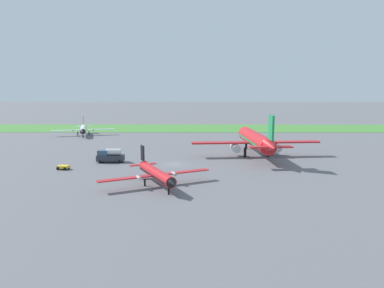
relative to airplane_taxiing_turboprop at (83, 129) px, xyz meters
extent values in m
plane|color=slate|center=(35.61, -48.52, -2.41)|extent=(600.00, 600.00, 0.00)
cube|color=#478438|center=(35.61, 22.71, -2.37)|extent=(360.00, 28.00, 0.08)
cylinder|color=silver|center=(0.10, -0.37, -0.01)|extent=(5.70, 14.37, 1.99)
cone|color=black|center=(2.20, -8.07, -0.01)|extent=(2.41, 2.44, 1.95)
cone|color=silver|center=(-2.10, 7.71, 0.23)|extent=(2.47, 3.17, 1.79)
cube|color=orange|center=(0.10, -0.37, -0.16)|extent=(5.53, 13.61, 0.28)
cube|color=silver|center=(5.29, 1.46, -0.36)|extent=(10.95, 4.24, 0.20)
cube|color=silver|center=(-5.29, -1.43, -0.36)|extent=(10.95, 4.24, 0.20)
cylinder|color=#B7BABF|center=(3.53, 0.40, -0.36)|extent=(1.04, 1.71, 0.64)
cylinder|color=#B7BABF|center=(-3.24, -1.45, -0.36)|extent=(1.04, 1.71, 0.64)
cube|color=orange|center=(-2.00, 7.32, 2.58)|extent=(0.70, 1.79, 3.19)
cube|color=silver|center=(-0.65, 7.69, 0.18)|extent=(3.01, 1.89, 0.16)
cube|color=silver|center=(-3.35, 6.95, 0.18)|extent=(3.01, 1.89, 0.16)
cylinder|color=black|center=(1.68, -6.14, -1.71)|extent=(0.36, 0.36, 1.40)
cylinder|color=black|center=(1.74, 1.11, -1.71)|extent=(0.36, 0.36, 1.40)
cylinder|color=black|center=(-2.06, 0.07, -1.71)|extent=(0.36, 0.36, 1.40)
cylinder|color=red|center=(56.28, -38.09, 1.94)|extent=(5.95, 25.30, 3.83)
cone|color=black|center=(55.09, -24.21, 1.94)|extent=(4.03, 3.79, 3.75)
cone|color=red|center=(57.52, -52.66, 2.42)|extent=(3.85, 5.15, 3.45)
cube|color=#198C4C|center=(56.28, -38.09, 1.66)|extent=(5.90, 23.92, 0.54)
cube|color=red|center=(48.01, -39.49, 1.27)|extent=(16.86, 3.85, 0.38)
cube|color=red|center=(64.66, -38.07, 1.27)|extent=(16.86, 3.85, 0.38)
cylinder|color=#B7BABF|center=(51.01, -39.24, -0.10)|extent=(2.45, 4.34, 2.11)
cylinder|color=#B7BABF|center=(61.66, -38.33, -0.10)|extent=(2.45, 4.34, 2.11)
cube|color=#198C4C|center=(57.46, -51.96, 6.64)|extent=(0.72, 3.16, 5.57)
cube|color=red|center=(55.03, -52.17, 2.33)|extent=(5.03, 2.50, 0.31)
cube|color=red|center=(59.89, -51.75, 2.33)|extent=(5.03, 2.50, 0.31)
cylinder|color=black|center=(55.39, -27.68, -1.19)|extent=(0.69, 0.69, 2.44)
cylinder|color=black|center=(53.43, -40.08, -1.19)|extent=(0.69, 0.69, 2.44)
cylinder|color=black|center=(59.42, -39.57, -1.19)|extent=(0.69, 0.69, 2.44)
cylinder|color=red|center=(33.45, -67.58, -0.06)|extent=(8.00, 13.51, 1.96)
cone|color=black|center=(36.92, -74.60, -0.06)|extent=(2.59, 2.61, 1.92)
cone|color=red|center=(29.81, -60.20, 0.19)|extent=(2.79, 3.24, 1.76)
cube|color=black|center=(33.45, -67.58, -0.20)|extent=(7.69, 12.82, 0.27)
cube|color=red|center=(38.10, -64.84, -0.40)|extent=(10.26, 6.00, 0.20)
cube|color=red|center=(28.45, -69.61, -0.40)|extent=(10.26, 6.00, 0.20)
cylinder|color=#B7BABF|center=(36.61, -66.19, -0.40)|extent=(1.26, 1.68, 0.63)
cylinder|color=#B7BABF|center=(30.43, -69.24, -0.40)|extent=(1.26, 1.68, 0.63)
cube|color=black|center=(29.98, -60.55, 2.49)|extent=(0.99, 1.68, 3.13)
cube|color=red|center=(31.21, -59.95, 0.14)|extent=(2.98, 2.27, 0.16)
cube|color=red|center=(28.75, -61.16, 0.14)|extent=(2.98, 2.27, 0.16)
cylinder|color=black|center=(36.05, -72.84, -1.72)|extent=(0.35, 0.35, 1.37)
cylinder|color=black|center=(34.75, -65.84, -1.72)|extent=(0.35, 0.35, 1.37)
cylinder|color=black|center=(31.28, -67.56, -1.72)|extent=(0.35, 0.35, 1.37)
cube|color=#2D333D|center=(20.25, -46.42, -1.36)|extent=(6.60, 2.70, 1.40)
cylinder|color=silver|center=(21.03, -46.38, 0.11)|extent=(3.64, 1.70, 1.54)
cube|color=#334C60|center=(18.43, -46.50, -0.06)|extent=(2.43, 2.12, 1.20)
cylinder|color=black|center=(18.03, -47.72, -2.06)|extent=(0.71, 0.28, 0.70)
cylinder|color=black|center=(17.92, -45.33, -2.06)|extent=(0.71, 0.28, 0.70)
cylinder|color=black|center=(22.58, -47.51, -2.06)|extent=(0.71, 0.28, 0.70)
cylinder|color=black|center=(22.46, -45.12, -2.06)|extent=(0.71, 0.28, 0.70)
cube|color=yellow|center=(11.53, -54.25, -1.78)|extent=(2.64, 1.93, 0.55)
cylinder|color=black|center=(10.57, -54.82, -2.06)|extent=(0.73, 0.38, 0.70)
cylinder|color=black|center=(10.85, -53.35, -2.06)|extent=(0.73, 0.38, 0.70)
cylinder|color=black|center=(12.21, -55.14, -2.06)|extent=(0.73, 0.38, 0.70)
cylinder|color=black|center=(12.50, -53.67, -2.06)|extent=(0.73, 0.38, 0.70)
camera|label=1|loc=(40.44, -134.19, 16.30)|focal=34.91mm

